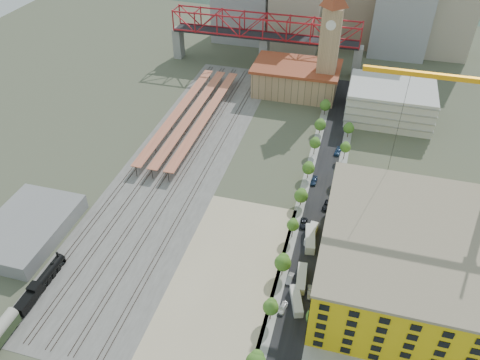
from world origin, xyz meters
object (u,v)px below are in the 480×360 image
(site_trailer_b, at_px, (301,279))
(construction_building, at_px, (408,261))
(locomotive, at_px, (43,281))
(car_0, at_px, (283,308))
(site_trailer_a, at_px, (296,301))
(clock_tower, at_px, (330,35))
(site_trailer_c, at_px, (310,239))
(site_trailer_d, at_px, (311,234))

(site_trailer_b, bearing_deg, construction_building, 8.52)
(locomotive, distance_m, car_0, 63.74)
(locomotive, xyz_separation_m, site_trailer_a, (66.00, 12.27, -0.73))
(clock_tower, xyz_separation_m, construction_building, (34.00, -99.99, -19.29))
(site_trailer_a, bearing_deg, car_0, -156.56)
(clock_tower, distance_m, car_0, 119.79)
(clock_tower, xyz_separation_m, site_trailer_c, (8.00, -90.81, -27.28))
(construction_building, xyz_separation_m, site_trailer_b, (-26.00, -6.18, -8.12))
(site_trailer_a, bearing_deg, site_trailer_d, 71.99)
(site_trailer_a, bearing_deg, construction_building, 9.81)
(locomotive, bearing_deg, site_trailer_b, 16.70)
(clock_tower, distance_m, site_trailer_c, 95.16)
(site_trailer_a, xyz_separation_m, site_trailer_d, (0.00, 25.33, -0.02))
(clock_tower, xyz_separation_m, site_trailer_d, (8.00, -88.38, -27.50))
(site_trailer_c, bearing_deg, site_trailer_b, -98.42)
(construction_building, bearing_deg, locomotive, -164.23)
(clock_tower, relative_size, site_trailer_d, 5.96)
(site_trailer_c, xyz_separation_m, site_trailer_d, (0.00, 2.43, -0.22))
(clock_tower, bearing_deg, construction_building, -71.22)
(car_0, bearing_deg, site_trailer_d, 92.82)
(site_trailer_a, bearing_deg, site_trailer_c, 71.99)
(construction_building, distance_m, site_trailer_d, 29.64)
(locomotive, height_order, site_trailer_c, locomotive)
(clock_tower, distance_m, site_trailer_b, 109.95)
(site_trailer_b, xyz_separation_m, car_0, (-3.00, -10.19, -0.59))
(locomotive, distance_m, site_trailer_a, 67.13)
(site_trailer_a, height_order, car_0, site_trailer_a)
(site_trailer_c, bearing_deg, site_trailer_d, 81.58)
(site_trailer_c, xyz_separation_m, car_0, (-3.00, -25.55, -0.71))
(site_trailer_b, xyz_separation_m, site_trailer_c, (0.00, 15.37, 0.12))
(construction_building, distance_m, site_trailer_a, 30.52)
(construction_building, bearing_deg, clock_tower, 108.78)
(construction_building, bearing_deg, site_trailer_c, 160.55)
(site_trailer_a, distance_m, car_0, 4.03)
(site_trailer_a, height_order, site_trailer_c, site_trailer_c)
(clock_tower, distance_m, locomotive, 141.25)
(construction_building, xyz_separation_m, site_trailer_c, (-26.00, 9.18, -8.00))
(clock_tower, distance_m, site_trailer_a, 117.26)
(locomotive, bearing_deg, site_trailer_a, 10.53)
(construction_building, height_order, site_trailer_d, construction_building)
(site_trailer_b, relative_size, site_trailer_c, 0.91)
(clock_tower, height_order, car_0, clock_tower)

